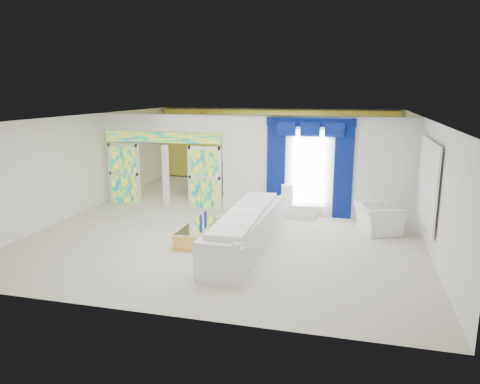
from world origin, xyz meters
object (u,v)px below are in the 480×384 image
(coffee_table, at_px, (198,233))
(armchair, at_px, (378,218))
(console_table, at_px, (297,211))
(grand_piano, at_px, (217,178))
(white_sofa, at_px, (247,232))

(coffee_table, distance_m, armchair, 4.82)
(coffee_table, xyz_separation_m, armchair, (4.45, 1.84, 0.19))
(console_table, height_order, grand_piano, grand_piano)
(armchair, xyz_separation_m, grand_piano, (-5.71, 3.94, 0.10))
(console_table, xyz_separation_m, grand_piano, (-3.43, 2.99, 0.28))
(armchair, distance_m, grand_piano, 6.94)
(console_table, distance_m, armchair, 2.48)
(coffee_table, bearing_deg, white_sofa, -12.53)
(coffee_table, xyz_separation_m, grand_piano, (-1.27, 5.78, 0.28))
(console_table, bearing_deg, white_sofa, -104.70)
(white_sofa, height_order, armchair, white_sofa)
(coffee_table, bearing_deg, grand_piano, 102.36)
(coffee_table, relative_size, grand_piano, 0.92)
(white_sofa, distance_m, coffee_table, 1.40)
(white_sofa, distance_m, armchair, 3.77)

